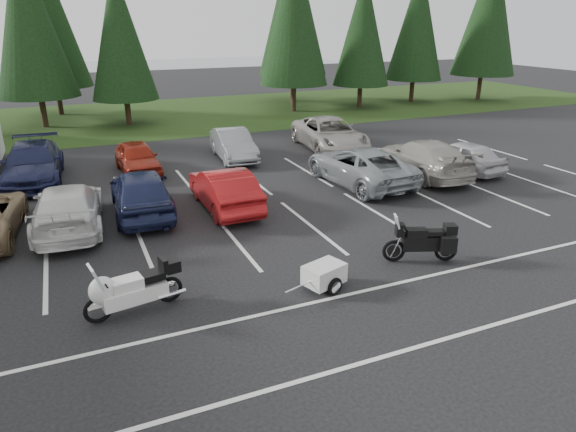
# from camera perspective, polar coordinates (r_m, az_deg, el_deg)

# --- Properties ---
(ground) EXTENTS (120.00, 120.00, 0.00)m
(ground) POSITION_cam_1_polar(r_m,az_deg,el_deg) (15.21, -6.71, -4.21)
(ground) COLOR black
(ground) RESTS_ON ground
(grass_strip) EXTENTS (80.00, 16.00, 0.01)m
(grass_strip) POSITION_cam_1_polar(r_m,az_deg,el_deg) (37.98, -17.67, 10.29)
(grass_strip) COLOR #1E3310
(grass_strip) RESTS_ON ground
(lake_water) EXTENTS (70.00, 50.00, 0.02)m
(lake_water) POSITION_cam_1_polar(r_m,az_deg,el_deg) (68.98, -17.48, 14.74)
(lake_water) COLOR slate
(lake_water) RESTS_ON ground
(stall_markings) EXTENTS (32.00, 16.00, 0.01)m
(stall_markings) POSITION_cam_1_polar(r_m,az_deg,el_deg) (16.98, -8.71, -1.54)
(stall_markings) COLOR silver
(stall_markings) RESTS_ON ground
(conifer_4) EXTENTS (4.80, 4.80, 11.17)m
(conifer_4) POSITION_cam_1_polar(r_m,az_deg,el_deg) (36.15, -26.96, 19.05)
(conifer_4) COLOR #332316
(conifer_4) RESTS_ON ground
(conifer_5) EXTENTS (4.14, 4.14, 9.63)m
(conifer_5) POSITION_cam_1_polar(r_m,az_deg,el_deg) (35.05, -18.23, 18.72)
(conifer_5) COLOR #332316
(conifer_5) RESTS_ON ground
(conifer_6) EXTENTS (4.93, 4.93, 11.48)m
(conifer_6) POSITION_cam_1_polar(r_m,az_deg,el_deg) (38.72, 0.66, 21.42)
(conifer_6) COLOR #332316
(conifer_6) RESTS_ON ground
(conifer_7) EXTENTS (4.27, 4.27, 9.94)m
(conifer_7) POSITION_cam_1_polar(r_m,az_deg,el_deg) (41.02, 8.32, 19.94)
(conifer_7) COLOR #332316
(conifer_7) RESTS_ON ground
(conifer_8) EXTENTS (4.53, 4.53, 10.56)m
(conifer_8) POSITION_cam_1_polar(r_m,az_deg,el_deg) (44.76, 14.19, 20.09)
(conifer_8) COLOR #332316
(conifer_8) RESTS_ON ground
(conifer_9) EXTENTS (5.19, 5.19, 12.10)m
(conifer_9) POSITION_cam_1_polar(r_m,az_deg,el_deg) (47.65, 21.45, 20.45)
(conifer_9) COLOR #332316
(conifer_9) RESTS_ON ground
(conifer_back_b) EXTENTS (4.97, 4.97, 11.58)m
(conifer_back_b) POSITION_cam_1_polar(r_m,az_deg,el_deg) (40.73, -25.32, 19.63)
(conifer_back_b) COLOR #332316
(conifer_back_b) RESTS_ON ground
(conifer_back_c) EXTENTS (5.50, 5.50, 12.81)m
(conifer_back_c) POSITION_cam_1_polar(r_m,az_deg,el_deg) (43.83, 0.53, 22.40)
(conifer_back_c) COLOR #332316
(conifer_back_c) RESTS_ON ground
(car_near_3) EXTENTS (2.46, 5.27, 1.49)m
(car_near_3) POSITION_cam_1_polar(r_m,az_deg,el_deg) (18.09, -23.28, 0.88)
(car_near_3) COLOR silver
(car_near_3) RESTS_ON ground
(car_near_4) EXTENTS (2.19, 4.94, 1.65)m
(car_near_4) POSITION_cam_1_polar(r_m,az_deg,el_deg) (18.61, -16.01, 2.60)
(car_near_4) COLOR #1B2245
(car_near_4) RESTS_ON ground
(car_near_5) EXTENTS (1.60, 4.53, 1.49)m
(car_near_5) POSITION_cam_1_polar(r_m,az_deg,el_deg) (18.60, -7.08, 3.01)
(car_near_5) COLOR #A11416
(car_near_5) RESTS_ON ground
(car_near_6) EXTENTS (2.91, 5.69, 1.54)m
(car_near_6) POSITION_cam_1_polar(r_m,az_deg,el_deg) (21.57, 7.99, 5.56)
(car_near_6) COLOR gray
(car_near_6) RESTS_ON ground
(car_near_7) EXTENTS (2.57, 5.57, 1.58)m
(car_near_7) POSITION_cam_1_polar(r_m,az_deg,el_deg) (23.29, 14.75, 6.27)
(car_near_7) COLOR #9D9A90
(car_near_7) RESTS_ON ground
(car_near_8) EXTENTS (2.04, 4.25, 1.40)m
(car_near_8) POSITION_cam_1_polar(r_m,az_deg,el_deg) (24.51, 18.78, 6.35)
(car_near_8) COLOR silver
(car_near_8) RESTS_ON ground
(car_far_1) EXTENTS (2.55, 5.63, 1.60)m
(car_far_1) POSITION_cam_1_polar(r_m,az_deg,el_deg) (24.11, -26.51, 5.25)
(car_far_1) COLOR #191E40
(car_far_1) RESTS_ON ground
(car_far_2) EXTENTS (1.75, 4.08, 1.37)m
(car_far_2) POSITION_cam_1_polar(r_m,az_deg,el_deg) (23.90, -16.40, 6.22)
(car_far_2) COLOR maroon
(car_far_2) RESTS_ON ground
(car_far_3) EXTENTS (1.81, 4.43, 1.43)m
(car_far_3) POSITION_cam_1_polar(r_m,az_deg,el_deg) (25.43, -6.09, 7.88)
(car_far_3) COLOR gray
(car_far_3) RESTS_ON ground
(car_far_4) EXTENTS (3.28, 6.07, 1.62)m
(car_far_4) POSITION_cam_1_polar(r_m,az_deg,el_deg) (27.37, 4.68, 9.07)
(car_far_4) COLOR #9F9891
(car_far_4) RESTS_ON ground
(touring_motorcycle) EXTENTS (2.69, 1.25, 1.44)m
(touring_motorcycle) POSITION_cam_1_polar(r_m,az_deg,el_deg) (12.47, -16.81, -7.31)
(touring_motorcycle) COLOR silver
(touring_motorcycle) RESTS_ON ground
(cargo_trailer) EXTENTS (1.65, 1.24, 0.68)m
(cargo_trailer) POSITION_cam_1_polar(r_m,az_deg,el_deg) (13.15, 4.03, -6.71)
(cargo_trailer) COLOR silver
(cargo_trailer) RESTS_ON ground
(adventure_motorcycle) EXTENTS (2.50, 1.63, 1.44)m
(adventure_motorcycle) POSITION_cam_1_polar(r_m,az_deg,el_deg) (14.86, 14.57, -2.37)
(adventure_motorcycle) COLOR black
(adventure_motorcycle) RESTS_ON ground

